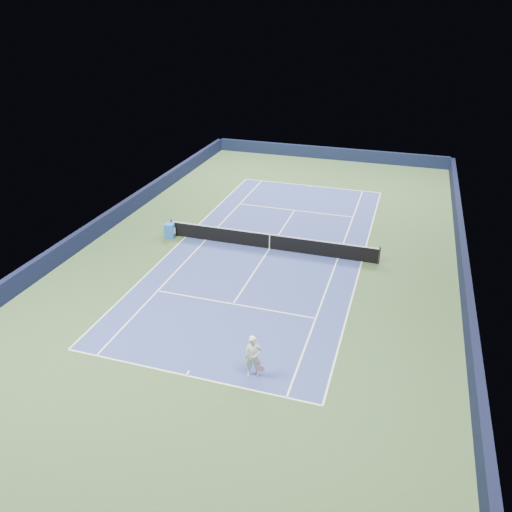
% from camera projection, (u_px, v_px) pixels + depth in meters
% --- Properties ---
extents(ground, '(40.00, 40.00, 0.00)m').
position_uv_depth(ground, '(269.00, 249.00, 29.86)').
color(ground, '#324C29').
rests_on(ground, ground).
extents(wall_far, '(22.00, 0.35, 1.10)m').
position_uv_depth(wall_far, '(329.00, 153.00, 46.41)').
color(wall_far, '#111833').
rests_on(wall_far, ground).
extents(wall_right, '(0.35, 40.00, 1.10)m').
position_uv_depth(wall_right, '(463.00, 267.00, 26.70)').
color(wall_right, black).
rests_on(wall_right, ground).
extents(wall_left, '(0.35, 40.00, 1.10)m').
position_uv_depth(wall_left, '(110.00, 219.00, 32.51)').
color(wall_left, black).
rests_on(wall_left, ground).
extents(court_surface, '(10.97, 23.77, 0.01)m').
position_uv_depth(court_surface, '(269.00, 249.00, 29.86)').
color(court_surface, navy).
rests_on(court_surface, ground).
extents(baseline_far, '(10.97, 0.08, 0.00)m').
position_uv_depth(baseline_far, '(311.00, 186.00, 39.93)').
color(baseline_far, white).
rests_on(baseline_far, ground).
extents(baseline_near, '(10.97, 0.08, 0.00)m').
position_uv_depth(baseline_near, '(186.00, 375.00, 19.78)').
color(baseline_near, white).
rests_on(baseline_near, ground).
extents(sideline_doubles_right, '(0.08, 23.77, 0.00)m').
position_uv_depth(sideline_doubles_right, '(362.00, 262.00, 28.38)').
color(sideline_doubles_right, white).
rests_on(sideline_doubles_right, ground).
extents(sideline_doubles_left, '(0.08, 23.77, 0.00)m').
position_uv_depth(sideline_doubles_left, '(186.00, 237.00, 31.33)').
color(sideline_doubles_left, white).
rests_on(sideline_doubles_left, ground).
extents(sideline_singles_right, '(0.08, 23.77, 0.00)m').
position_uv_depth(sideline_singles_right, '(338.00, 258.00, 28.75)').
color(sideline_singles_right, white).
rests_on(sideline_singles_right, ground).
extents(sideline_singles_left, '(0.08, 23.77, 0.00)m').
position_uv_depth(sideline_singles_left, '(206.00, 240.00, 30.96)').
color(sideline_singles_left, white).
rests_on(sideline_singles_left, ground).
extents(service_line_far, '(8.23, 0.08, 0.00)m').
position_uv_depth(service_line_far, '(295.00, 210.00, 35.28)').
color(service_line_far, white).
rests_on(service_line_far, ground).
extents(service_line_near, '(8.23, 0.08, 0.00)m').
position_uv_depth(service_line_near, '(233.00, 304.00, 24.43)').
color(service_line_near, white).
rests_on(service_line_near, ground).
extents(center_service_line, '(0.08, 12.80, 0.00)m').
position_uv_depth(center_service_line, '(269.00, 249.00, 29.86)').
color(center_service_line, white).
rests_on(center_service_line, ground).
extents(center_mark_far, '(0.08, 0.30, 0.00)m').
position_uv_depth(center_mark_far, '(310.00, 186.00, 39.80)').
color(center_mark_far, white).
rests_on(center_mark_far, ground).
extents(center_mark_near, '(0.08, 0.30, 0.00)m').
position_uv_depth(center_mark_near, '(188.00, 373.00, 19.91)').
color(center_mark_near, white).
rests_on(center_mark_near, ground).
extents(tennis_net, '(12.90, 0.10, 1.07)m').
position_uv_depth(tennis_net, '(270.00, 241.00, 29.63)').
color(tennis_net, black).
rests_on(tennis_net, ground).
extents(sponsor_cube, '(0.64, 0.60, 0.92)m').
position_uv_depth(sponsor_cube, '(170.00, 231.00, 31.09)').
color(sponsor_cube, blue).
rests_on(sponsor_cube, ground).
extents(tennis_player, '(0.87, 1.35, 2.41)m').
position_uv_depth(tennis_player, '(253.00, 357.00, 19.40)').
color(tennis_player, silver).
rests_on(tennis_player, ground).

